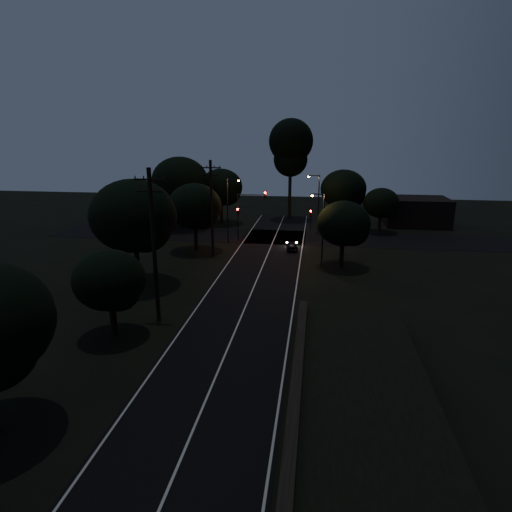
% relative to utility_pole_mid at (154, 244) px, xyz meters
% --- Properties ---
extents(ground, '(160.00, 160.00, 0.00)m').
position_rel_utility_pole_mid_xyz_m(ground, '(6.00, -15.00, -5.74)').
color(ground, black).
extents(road_surface, '(60.00, 70.00, 0.03)m').
position_rel_utility_pole_mid_xyz_m(road_surface, '(6.00, 16.12, -5.73)').
color(road_surface, black).
rests_on(road_surface, ground).
extents(retaining_wall, '(6.93, 26.00, 1.60)m').
position_rel_utility_pole_mid_xyz_m(retaining_wall, '(13.74, -12.00, -5.12)').
color(retaining_wall, black).
rests_on(retaining_wall, ground).
extents(utility_pole_mid, '(2.20, 0.30, 11.00)m').
position_rel_utility_pole_mid_xyz_m(utility_pole_mid, '(0.00, 0.00, 0.00)').
color(utility_pole_mid, black).
rests_on(utility_pole_mid, ground).
extents(utility_pole_far, '(2.20, 0.30, 10.50)m').
position_rel_utility_pole_mid_xyz_m(utility_pole_far, '(0.00, 17.00, -0.25)').
color(utility_pole_far, black).
rests_on(utility_pole_far, ground).
extents(tree_left_b, '(4.69, 4.69, 5.97)m').
position_rel_utility_pole_mid_xyz_m(tree_left_b, '(-1.83, -3.09, -1.87)').
color(tree_left_b, black).
rests_on(tree_left_b, ground).
extents(tree_left_c, '(7.50, 7.50, 9.47)m').
position_rel_utility_pole_mid_xyz_m(tree_left_c, '(-4.23, 6.85, 0.39)').
color(tree_left_c, black).
rests_on(tree_left_c, ground).
extents(tree_left_d, '(6.15, 6.15, 7.81)m').
position_rel_utility_pole_mid_xyz_m(tree_left_d, '(-2.28, 18.88, -0.68)').
color(tree_left_d, black).
rests_on(tree_left_d, ground).
extents(tree_far_nw, '(6.46, 6.46, 8.19)m').
position_rel_utility_pole_mid_xyz_m(tree_far_nw, '(-2.77, 34.87, -0.44)').
color(tree_far_nw, black).
rests_on(tree_far_nw, ground).
extents(tree_far_w, '(7.91, 7.91, 10.09)m').
position_rel_utility_pole_mid_xyz_m(tree_far_w, '(-7.72, 30.84, 0.82)').
color(tree_far_w, black).
rests_on(tree_far_w, ground).
extents(tree_far_ne, '(6.53, 6.53, 8.25)m').
position_rel_utility_pole_mid_xyz_m(tree_far_ne, '(15.23, 34.87, -0.40)').
color(tree_far_ne, black).
rests_on(tree_far_ne, ground).
extents(tree_far_e, '(4.80, 4.80, 6.09)m').
position_rel_utility_pole_mid_xyz_m(tree_far_e, '(20.17, 31.90, -1.80)').
color(tree_far_e, black).
rests_on(tree_far_e, ground).
extents(tree_right_a, '(5.34, 5.34, 6.78)m').
position_rel_utility_pole_mid_xyz_m(tree_right_a, '(14.19, 14.89, -1.34)').
color(tree_right_a, black).
rests_on(tree_right_a, ground).
extents(tall_pine, '(6.79, 6.79, 15.44)m').
position_rel_utility_pole_mid_xyz_m(tall_pine, '(7.00, 40.00, 5.39)').
color(tall_pine, black).
rests_on(tall_pine, ground).
extents(building_left, '(10.00, 8.00, 4.40)m').
position_rel_utility_pole_mid_xyz_m(building_left, '(-14.00, 37.00, -3.54)').
color(building_left, black).
rests_on(building_left, ground).
extents(building_right, '(9.00, 7.00, 4.00)m').
position_rel_utility_pole_mid_xyz_m(building_right, '(26.00, 38.00, -3.74)').
color(building_right, black).
rests_on(building_right, ground).
extents(signal_left, '(0.28, 0.35, 4.10)m').
position_rel_utility_pole_mid_xyz_m(signal_left, '(1.40, 24.99, -2.90)').
color(signal_left, black).
rests_on(signal_left, ground).
extents(signal_right, '(0.28, 0.35, 4.10)m').
position_rel_utility_pole_mid_xyz_m(signal_right, '(10.60, 24.99, -2.90)').
color(signal_right, black).
rests_on(signal_right, ground).
extents(signal_mast, '(3.70, 0.35, 6.25)m').
position_rel_utility_pole_mid_xyz_m(signal_mast, '(3.09, 24.99, -1.40)').
color(signal_mast, black).
rests_on(signal_mast, ground).
extents(streetlight_a, '(1.66, 0.26, 8.00)m').
position_rel_utility_pole_mid_xyz_m(streetlight_a, '(0.69, 23.00, -1.10)').
color(streetlight_a, black).
rests_on(streetlight_a, ground).
extents(streetlight_b, '(1.66, 0.26, 8.00)m').
position_rel_utility_pole_mid_xyz_m(streetlight_b, '(11.31, 29.00, -1.10)').
color(streetlight_b, black).
rests_on(streetlight_b, ground).
extents(streetlight_c, '(1.46, 0.26, 7.50)m').
position_rel_utility_pole_mid_xyz_m(streetlight_c, '(11.83, 15.00, -1.39)').
color(streetlight_c, black).
rests_on(streetlight_c, ground).
extents(car, '(1.48, 3.17, 1.05)m').
position_rel_utility_pole_mid_xyz_m(car, '(8.60, 20.78, -5.21)').
color(car, black).
rests_on(car, ground).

